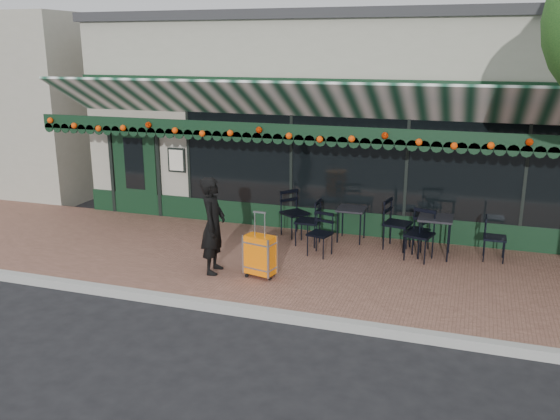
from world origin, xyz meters
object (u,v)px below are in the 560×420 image
(chair_b_front, at_px, (320,234))
(chair_a_right, at_px, (495,238))
(chair_a_front, at_px, (419,235))
(chair_solo, at_px, (294,214))
(suitcase, at_px, (260,255))
(chair_b_right, at_px, (398,224))
(cafe_table_a, at_px, (436,221))
(chair_a_left, at_px, (418,231))
(woman, at_px, (213,225))
(cafe_table_b, at_px, (352,211))
(chair_b_left, at_px, (308,222))

(chair_b_front, bearing_deg, chair_a_right, 28.18)
(chair_a_front, distance_m, chair_solo, 2.68)
(suitcase, relative_size, chair_solo, 1.20)
(chair_b_front, bearing_deg, chair_b_right, 47.09)
(cafe_table_a, distance_m, chair_a_left, 0.55)
(suitcase, bearing_deg, woman, -165.29)
(suitcase, height_order, chair_b_right, suitcase)
(cafe_table_a, distance_m, chair_solo, 2.89)
(cafe_table_b, bearing_deg, chair_a_right, -6.24)
(chair_b_right, bearing_deg, cafe_table_a, -95.63)
(chair_b_right, distance_m, chair_b_front, 1.58)
(cafe_table_a, bearing_deg, chair_a_front, -131.22)
(cafe_table_b, relative_size, chair_a_front, 0.72)
(cafe_table_a, relative_size, chair_solo, 0.80)
(woman, distance_m, chair_solo, 2.54)
(chair_b_left, bearing_deg, cafe_table_b, 124.78)
(chair_a_left, height_order, chair_a_right, chair_a_right)
(chair_a_front, bearing_deg, chair_b_right, 148.39)
(chair_b_left, relative_size, chair_b_front, 1.14)
(woman, height_order, cafe_table_b, woman)
(cafe_table_a, bearing_deg, chair_b_right, 163.01)
(chair_a_front, height_order, chair_solo, chair_solo)
(cafe_table_a, xyz_separation_m, chair_a_right, (1.06, 0.13, -0.27))
(chair_a_left, distance_m, chair_solo, 2.53)
(suitcase, xyz_separation_m, chair_b_right, (2.02, 2.23, 0.11))
(cafe_table_a, xyz_separation_m, chair_solo, (-2.86, 0.37, -0.21))
(cafe_table_b, xyz_separation_m, chair_solo, (-1.18, -0.06, -0.13))
(chair_a_left, bearing_deg, cafe_table_a, 69.30)
(chair_a_right, distance_m, chair_b_front, 3.21)
(chair_b_left, height_order, chair_solo, chair_solo)
(chair_a_left, height_order, chair_b_left, chair_b_left)
(cafe_table_b, bearing_deg, woman, -127.72)
(suitcase, xyz_separation_m, chair_a_left, (2.41, 2.32, -0.01))
(cafe_table_a, height_order, chair_a_right, chair_a_right)
(suitcase, distance_m, chair_a_front, 3.03)
(suitcase, xyz_separation_m, chair_solo, (-0.12, 2.38, 0.09))
(chair_b_front, bearing_deg, cafe_table_b, 84.92)
(cafe_table_a, height_order, chair_b_left, chair_b_left)
(chair_solo, bearing_deg, chair_b_front, -102.61)
(cafe_table_a, relative_size, chair_a_front, 0.81)
(chair_a_right, bearing_deg, chair_a_left, 82.69)
(suitcase, xyz_separation_m, chair_b_left, (0.30, 1.93, 0.08))
(chair_a_right, bearing_deg, cafe_table_b, 83.74)
(chair_b_left, height_order, chair_b_right, chair_b_right)
(chair_a_left, distance_m, chair_b_left, 2.14)
(cafe_table_b, xyz_separation_m, chair_b_right, (0.95, -0.21, -0.12))
(woman, distance_m, chair_a_left, 4.04)
(chair_b_right, bearing_deg, woman, 139.62)
(woman, height_order, chair_b_front, woman)
(chair_a_front, relative_size, chair_b_left, 1.01)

